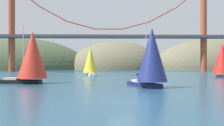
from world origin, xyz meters
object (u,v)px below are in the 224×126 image
at_px(sailboat_red_spinnaker, 223,59).
at_px(sailboat_yellow_sail, 90,60).
at_px(sailboat_white_mainsail, 153,62).
at_px(sailboat_navy_sail, 151,57).
at_px(sailboat_scarlet_sail, 32,56).

bearing_deg(sailboat_red_spinnaker, sailboat_yellow_sail, 162.27).
distance_m(sailboat_white_mainsail, sailboat_navy_sail, 41.37).
relative_size(sailboat_white_mainsail, sailboat_scarlet_sail, 0.82).
distance_m(sailboat_scarlet_sail, sailboat_red_spinnaker, 48.41).
relative_size(sailboat_white_mainsail, sailboat_red_spinnaker, 0.91).
relative_size(sailboat_yellow_sail, sailboat_white_mainsail, 1.11).
distance_m(sailboat_yellow_sail, sailboat_red_spinnaker, 36.78).
height_order(sailboat_yellow_sail, sailboat_red_spinnaker, sailboat_yellow_sail).
bearing_deg(sailboat_red_spinnaker, sailboat_navy_sail, -128.84).
bearing_deg(sailboat_navy_sail, sailboat_white_mainsail, 79.44).
relative_size(sailboat_white_mainsail, sailboat_navy_sail, 0.83).
xyz_separation_m(sailboat_white_mainsail, sailboat_scarlet_sail, (-27.80, -31.57, 0.95)).
height_order(sailboat_yellow_sail, sailboat_navy_sail, sailboat_navy_sail).
height_order(sailboat_yellow_sail, sailboat_white_mainsail, sailboat_yellow_sail).
height_order(sailboat_white_mainsail, sailboat_scarlet_sail, sailboat_scarlet_sail).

